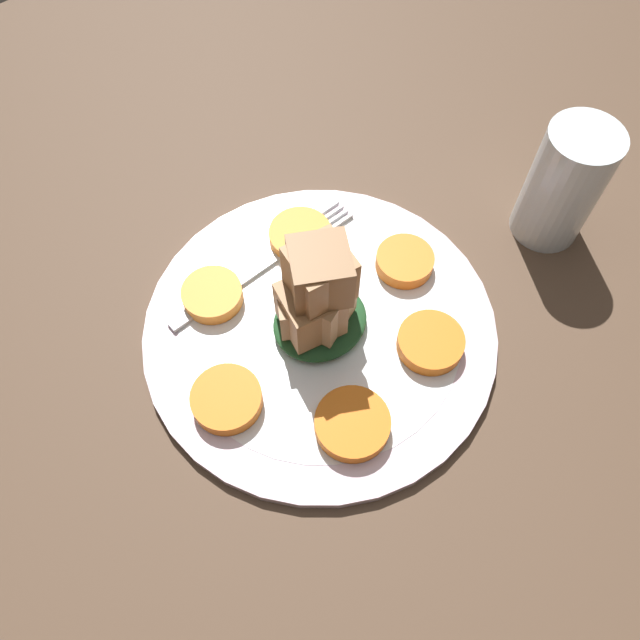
{
  "coord_description": "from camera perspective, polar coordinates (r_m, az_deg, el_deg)",
  "views": [
    {
      "loc": [
        16.02,
        19.65,
        49.92
      ],
      "look_at": [
        0.0,
        0.0,
        4.1
      ],
      "focal_mm": 35.0,
      "sensor_mm": 36.0,
      "label": 1
    }
  ],
  "objects": [
    {
      "name": "table_slab",
      "position": [
        0.55,
        0.0,
        -1.56
      ],
      "size": [
        120.0,
        120.0,
        2.0
      ],
      "primitive_type": "cube",
      "color": "#4C3828",
      "rests_on": "ground"
    },
    {
      "name": "plate",
      "position": [
        0.54,
        0.0,
        -0.82
      ],
      "size": [
        30.27,
        30.27,
        1.05
      ],
      "color": "silver",
      "rests_on": "table_slab"
    },
    {
      "name": "carrot_slice_0",
      "position": [
        0.5,
        -8.53,
        -7.18
      ],
      "size": [
        5.66,
        5.66,
        1.38
      ],
      "primitive_type": "cylinder",
      "color": "orange",
      "rests_on": "plate"
    },
    {
      "name": "carrot_slice_1",
      "position": [
        0.49,
        2.97,
        -9.46
      ],
      "size": [
        5.93,
        5.93,
        1.38
      ],
      "primitive_type": "cylinder",
      "color": "orange",
      "rests_on": "plate"
    },
    {
      "name": "carrot_slice_2",
      "position": [
        0.53,
        10.06,
        -2.04
      ],
      "size": [
        5.56,
        5.56,
        1.38
      ],
      "primitive_type": "cylinder",
      "color": "orange",
      "rests_on": "plate"
    },
    {
      "name": "carrot_slice_3",
      "position": [
        0.56,
        7.57,
        5.51
      ],
      "size": [
        5.17,
        5.17,
        1.38
      ],
      "primitive_type": "cylinder",
      "color": "orange",
      "rests_on": "plate"
    },
    {
      "name": "carrot_slice_4",
      "position": [
        0.58,
        -1.81,
        7.7
      ],
      "size": [
        5.73,
        5.73,
        1.38
      ],
      "primitive_type": "cylinder",
      "color": "orange",
      "rests_on": "plate"
    },
    {
      "name": "carrot_slice_5",
      "position": [
        0.55,
        -9.81,
        2.28
      ],
      "size": [
        5.26,
        5.26,
        1.38
      ],
      "primitive_type": "cylinder",
      "color": "orange",
      "rests_on": "plate"
    },
    {
      "name": "center_pile",
      "position": [
        0.49,
        -0.24,
        1.91
      ],
      "size": [
        8.22,
        7.4,
        10.54
      ],
      "color": "#1E4723",
      "rests_on": "plate"
    },
    {
      "name": "fork",
      "position": [
        0.57,
        -4.85,
        5.35
      ],
      "size": [
        19.87,
        2.46,
        0.4
      ],
      "rotation": [
        0.0,
        0.0,
        0.02
      ],
      "color": "silver",
      "rests_on": "plate"
    },
    {
      "name": "water_glass",
      "position": [
        0.6,
        21.38,
        11.43
      ],
      "size": [
        6.42,
        6.42,
        11.71
      ],
      "color": "silver",
      "rests_on": "table_slab"
    }
  ]
}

